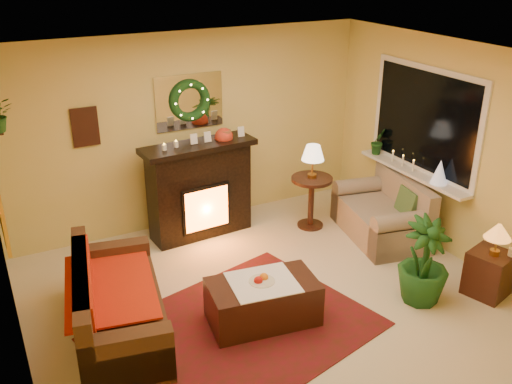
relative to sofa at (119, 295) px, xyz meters
name	(u,v)px	position (x,y,z in m)	size (l,w,h in m)	color
floor	(271,299)	(1.59, -0.20, -0.43)	(5.00, 5.00, 0.00)	beige
ceiling	(274,60)	(1.59, -0.20, 2.17)	(5.00, 5.00, 0.00)	white
wall_back	(190,131)	(1.59, 2.05, 0.87)	(5.00, 5.00, 0.00)	#EFD88C
wall_front	(431,307)	(1.59, -2.45, 0.87)	(5.00, 5.00, 0.00)	#EFD88C
wall_left	(5,246)	(-0.91, -0.20, 0.87)	(4.50, 4.50, 0.00)	#EFD88C
wall_right	(456,152)	(4.09, -0.20, 0.87)	(4.50, 4.50, 0.00)	#EFD88C
area_rug	(237,331)	(1.01, -0.55, -0.42)	(2.61, 1.95, 0.01)	maroon
sofa	(119,295)	(0.00, 0.00, 0.00)	(0.80, 1.82, 0.78)	brown
red_throw	(110,285)	(-0.04, 0.17, 0.03)	(0.86, 1.40, 0.02)	red
fireplace	(200,196)	(1.51, 1.60, 0.12)	(1.31, 0.42, 1.20)	black
poinsettia	(224,137)	(1.88, 1.61, 0.87)	(0.23, 0.23, 0.23)	red
mantel_candle_a	(165,151)	(1.06, 1.54, 0.83)	(0.05, 0.05, 0.16)	silver
mantel_candle_b	(176,148)	(1.22, 1.58, 0.83)	(0.06, 0.06, 0.17)	#FFF3CE
mantel_mirror	(189,102)	(1.59, 2.03, 1.27)	(0.92, 0.02, 0.72)	white
wreath	(190,101)	(1.59, 1.99, 1.29)	(0.55, 0.55, 0.11)	#194719
wall_art	(85,127)	(0.24, 2.03, 1.12)	(0.32, 0.03, 0.48)	#381E11
hanging_plant	(0,131)	(-0.75, 0.85, 1.54)	(0.33, 0.28, 0.36)	#194719
loveseat	(381,207)	(3.59, 0.44, -0.01)	(0.81, 1.39, 0.81)	gray
window_frame	(425,120)	(4.08, 0.35, 1.12)	(0.03, 1.86, 1.36)	white
window_glass	(424,121)	(4.06, 0.35, 1.12)	(0.02, 1.70, 1.22)	black
window_sill	(412,172)	(3.97, 0.35, 0.44)	(0.22, 1.86, 0.04)	white
mini_tree	(440,172)	(3.96, -0.12, 0.61)	(0.21, 0.21, 0.31)	silver
sill_plant	(378,141)	(3.98, 1.08, 0.66)	(0.26, 0.21, 0.48)	#164419
side_table_round	(311,204)	(2.93, 1.10, -0.10)	(0.55, 0.55, 0.72)	black
lamp_cream	(312,166)	(2.93, 1.11, 0.45)	(0.30, 0.30, 0.46)	beige
end_table_square	(489,272)	(3.78, -1.20, -0.16)	(0.42, 0.42, 0.51)	black
lamp_tiffany	(498,236)	(3.76, -1.23, 0.32)	(0.29, 0.29, 0.42)	#FF833D
coffee_table	(263,304)	(1.33, -0.50, -0.22)	(1.09, 0.60, 0.46)	#4B2719
fruit_bowl	(262,283)	(1.33, -0.49, 0.02)	(0.26, 0.26, 0.06)	white
floor_palm	(424,264)	(3.03, -0.96, 0.02)	(1.61, 1.61, 2.88)	#113A11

